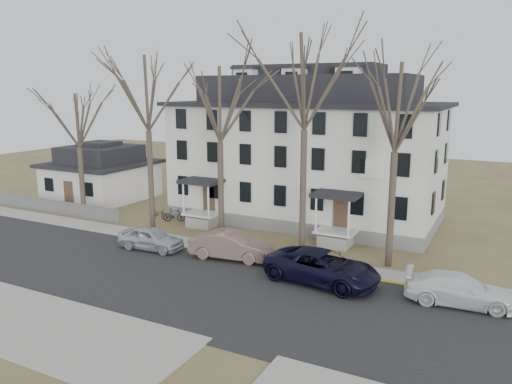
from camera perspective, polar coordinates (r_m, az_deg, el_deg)
The scene contains 19 objects.
ground at distance 24.63m, azimuth -5.85°, elevation -12.98°, with size 120.00×120.00×0.00m, color olive.
main_road at distance 26.18m, azimuth -3.42°, elevation -11.39°, with size 120.00×10.00×0.04m, color #27272A.
far_sidewalk at distance 31.13m, azimuth 2.27°, elevation -7.54°, with size 120.00×2.00×0.08m, color #A09F97.
near_sidewalk_left at distance 26.60m, azimuth -27.14°, elevation -12.36°, with size 20.00×5.00×0.08m, color #A09F97.
yellow_curb at distance 28.69m, azimuth 10.69°, elevation -9.46°, with size 14.00×0.25×0.06m, color gold.
boarding_house at distance 39.63m, azimuth 5.83°, elevation 4.59°, with size 20.80×12.36×12.05m.
small_house at distance 49.46m, azimuth -17.25°, elevation 1.88°, with size 8.70×8.70×5.00m.
fence at distance 44.86m, azimuth -21.95°, elevation -2.36°, with size 14.00×0.06×1.20m, color gray.
tree_far_left at distance 36.82m, azimuth -12.37°, elevation 11.59°, with size 8.40×8.40×13.72m.
tree_mid_left at distance 33.34m, azimuth -4.19°, elevation 10.56°, with size 7.80×7.80×12.74m.
tree_center at distance 30.65m, azimuth 5.65°, elevation 13.20°, with size 9.00×9.00×14.70m.
tree_mid_right at distance 29.06m, azimuth 15.87°, elevation 9.98°, with size 7.80×7.80×12.74m.
tree_bungalow at distance 41.67m, azimuth -19.76°, elevation 8.10°, with size 6.60×6.60×10.78m.
car_silver at distance 33.10m, azimuth -11.93°, elevation -5.25°, with size 1.77×4.39×1.49m, color silver.
car_tan at distance 30.72m, azimuth -2.88°, elevation -6.16°, with size 1.77×5.09×1.68m, color #7E6058.
car_navy at distance 27.24m, azimuth 7.57°, elevation -8.57°, with size 2.88×6.24×1.73m, color black.
car_white at distance 26.40m, azimuth 22.24°, elevation -10.35°, with size 2.08×5.11×1.48m, color white.
bicycle_left at distance 40.56m, azimuth -11.07°, elevation -2.52°, with size 0.57×1.65×0.87m, color black.
bicycle_right at distance 39.60m, azimuth -9.34°, elevation -2.67°, with size 0.49×1.74×1.05m, color black.
Camera 1 is at (12.38, -18.65, 10.29)m, focal length 35.00 mm.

